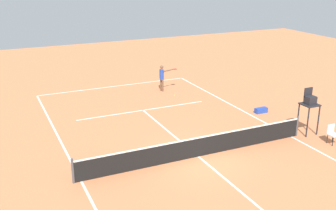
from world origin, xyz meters
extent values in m
plane|color=#D37A4C|center=(0.00, 0.00, 0.00)|extent=(60.00, 60.00, 0.00)
cube|color=white|center=(0.00, -12.48, 0.00)|extent=(10.74, 0.10, 0.01)
cube|color=white|center=(-5.37, 0.00, 0.00)|extent=(0.10, 24.95, 0.01)
cube|color=white|center=(5.37, 0.00, 0.00)|extent=(0.10, 24.95, 0.01)
cube|color=white|center=(0.00, -6.86, 0.00)|extent=(8.06, 0.10, 0.01)
cube|color=white|center=(0.00, 0.00, 0.00)|extent=(0.10, 13.72, 0.01)
cylinder|color=#4C4C51|center=(-5.67, 0.00, 0.54)|extent=(0.10, 0.10, 1.07)
cylinder|color=#4C4C51|center=(5.67, 0.00, 0.54)|extent=(0.10, 0.10, 1.07)
cube|color=black|center=(0.00, 0.00, 0.46)|extent=(11.34, 0.03, 0.91)
cube|color=white|center=(0.00, 0.00, 0.93)|extent=(11.34, 0.04, 0.06)
cylinder|color=brown|center=(-2.61, -10.12, 0.42)|extent=(0.12, 0.12, 0.84)
cylinder|color=brown|center=(-2.66, -9.93, 0.42)|extent=(0.12, 0.12, 0.84)
cylinder|color=#2647B7|center=(-2.64, -10.02, 1.17)|extent=(0.28, 0.28, 0.66)
sphere|color=brown|center=(-2.64, -10.02, 1.69)|extent=(0.24, 0.24, 0.24)
cylinder|color=brown|center=(-2.59, -10.20, 1.21)|extent=(0.09, 0.09, 0.59)
cylinder|color=brown|center=(-2.96, -9.91, 1.42)|extent=(0.59, 0.23, 0.09)
cylinder|color=black|center=(-3.37, -10.02, 1.42)|extent=(0.26, 0.10, 0.04)
ellipsoid|color=red|center=(-3.66, -10.09, 1.42)|extent=(0.38, 0.35, 0.04)
sphere|color=#CCE033|center=(-2.95, -8.65, 0.03)|extent=(0.07, 0.07, 0.07)
cylinder|color=#232328|center=(-6.74, 0.32, 0.78)|extent=(0.07, 0.07, 1.55)
cylinder|color=#232328|center=(-6.04, 0.32, 0.78)|extent=(0.07, 0.07, 1.55)
cylinder|color=#232328|center=(-6.74, -0.38, 0.78)|extent=(0.07, 0.07, 1.55)
cylinder|color=#232328|center=(-6.04, -0.38, 0.78)|extent=(0.07, 0.07, 1.55)
cube|color=#232328|center=(-6.39, -0.03, 1.58)|extent=(0.80, 0.80, 0.06)
cube|color=#232328|center=(-6.39, -0.03, 1.81)|extent=(0.50, 0.44, 0.40)
cube|color=#232328|center=(-6.39, -0.23, 2.16)|extent=(0.50, 0.06, 0.50)
cylinder|color=#262626|center=(-6.41, 1.70, 0.23)|extent=(0.04, 0.04, 0.45)
cylinder|color=#262626|center=(-6.76, 1.35, 0.23)|extent=(0.04, 0.04, 0.45)
cylinder|color=#262626|center=(-6.41, 1.35, 0.23)|extent=(0.04, 0.04, 0.45)
cube|color=silver|center=(-6.59, 1.52, 0.48)|extent=(0.44, 0.44, 0.06)
cube|color=silver|center=(-6.59, 1.30, 0.73)|extent=(0.44, 0.04, 0.44)
cube|color=#2647B7|center=(-6.16, -3.55, 0.15)|extent=(0.76, 0.32, 0.30)
camera|label=1|loc=(8.26, 14.59, 8.23)|focal=43.51mm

